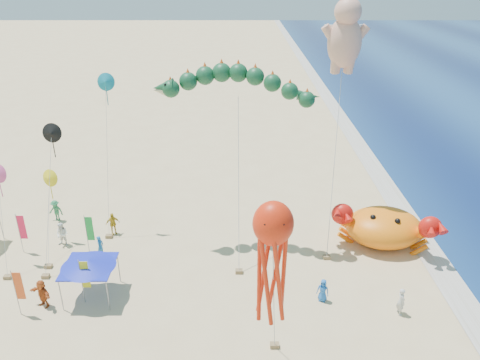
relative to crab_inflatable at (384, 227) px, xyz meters
name	(u,v)px	position (x,y,z in m)	size (l,w,h in m)	color
ground	(270,280)	(-8.81, -4.52, -1.49)	(320.00, 320.00, 0.00)	#D1B784
foam_strip	(448,280)	(3.19, -4.52, -1.48)	(320.00, 320.00, 0.00)	silver
crab_inflatable	(384,227)	(0.00, 0.00, 0.00)	(7.70, 6.25, 3.38)	orange
dragon_kite	(236,89)	(-11.09, 0.92, 10.17)	(11.09, 5.91, 12.88)	#114024
cherub_kite	(346,33)	(-3.44, 3.63, 13.45)	(2.59, 6.88, 17.46)	#DE9E87
octopus_kite	(272,253)	(-9.32, -11.90, 5.60)	(1.89, 2.36, 9.77)	red
canopy_blue	(88,264)	(-20.23, -6.09, 0.95)	(3.39, 3.39, 2.71)	gray
feather_flags	(54,253)	(-23.10, -4.27, 0.53)	(6.80, 6.80, 3.20)	gray
beachgoers	(106,249)	(-20.30, -2.18, -0.58)	(25.72, 12.19, 1.89)	#277547
small_kites	(53,154)	(-23.75, -0.10, 5.85)	(7.83, 8.56, 12.29)	yellow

